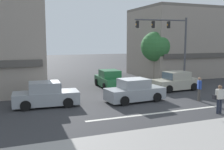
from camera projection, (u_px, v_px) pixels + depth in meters
ground_plane at (133, 100)px, 18.52m from camera, size 120.00×120.00×0.00m
lane_marking_stripe at (160, 113)px, 15.29m from camera, size 9.00×0.24×0.01m
building_right_corner at (188, 42)px, 32.04m from camera, size 12.88×8.33×7.94m
street_tree at (156, 47)px, 27.20m from camera, size 3.11×3.11×5.13m
utility_pole_near_left at (18, 47)px, 19.16m from camera, size 1.40×0.22×7.10m
traffic_light_mast at (172, 39)px, 23.06m from camera, size 4.86×0.80×6.20m
sedan_waiting_far at (46, 95)px, 16.79m from camera, size 4.21×2.09×1.58m
sedan_crossing_leftbound at (109, 80)px, 23.50m from camera, size 2.04×4.18×1.58m
sedan_crossing_rightbound at (176, 82)px, 22.26m from camera, size 4.19×2.06×1.58m
sedan_parked_curbside at (135, 91)px, 18.17m from camera, size 4.21×2.10×1.58m
pedestrian_foreground_with_bag at (219, 97)px, 15.05m from camera, size 0.67×0.38×1.67m
pedestrian_mid_crossing at (199, 88)px, 18.21m from camera, size 0.35×0.53×1.67m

